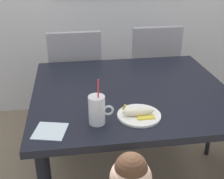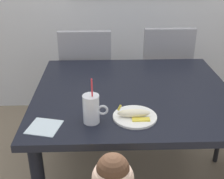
% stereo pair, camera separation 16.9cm
% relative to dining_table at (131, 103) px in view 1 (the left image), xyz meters
% --- Properties ---
extents(dining_table, '(1.22, 1.10, 0.75)m').
position_rel_dining_table_xyz_m(dining_table, '(0.00, 0.00, 0.00)').
color(dining_table, black).
rests_on(dining_table, ground).
extents(dining_chair_left, '(0.44, 0.44, 0.96)m').
position_rel_dining_table_xyz_m(dining_chair_left, '(-0.33, 0.74, -0.11)').
color(dining_chair_left, gray).
rests_on(dining_chair_left, ground).
extents(dining_chair_right, '(0.44, 0.44, 0.96)m').
position_rel_dining_table_xyz_m(dining_chair_right, '(0.36, 0.80, -0.11)').
color(dining_chair_right, gray).
rests_on(dining_chair_right, ground).
extents(milk_cup, '(0.13, 0.08, 0.25)m').
position_rel_dining_table_xyz_m(milk_cup, '(-0.25, -0.36, 0.16)').
color(milk_cup, silver).
rests_on(milk_cup, dining_table).
extents(snack_plate, '(0.23, 0.23, 0.01)m').
position_rel_dining_table_xyz_m(snack_plate, '(-0.03, -0.33, 0.10)').
color(snack_plate, white).
rests_on(snack_plate, dining_table).
extents(peeled_banana, '(0.17, 0.11, 0.07)m').
position_rel_dining_table_xyz_m(peeled_banana, '(-0.03, -0.34, 0.13)').
color(peeled_banana, '#F4EAC6').
rests_on(peeled_banana, snack_plate).
extents(paper_napkin, '(0.18, 0.18, 0.00)m').
position_rel_dining_table_xyz_m(paper_napkin, '(-0.48, -0.40, 0.10)').
color(paper_napkin, silver).
rests_on(paper_napkin, dining_table).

